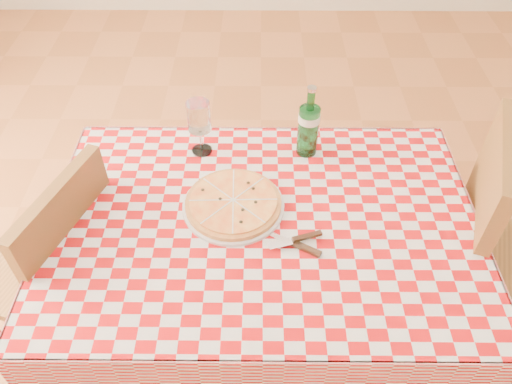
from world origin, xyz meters
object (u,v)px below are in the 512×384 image
at_px(chair_far, 60,264).
at_px(water_bottle, 309,121).
at_px(pizza_plate, 233,203).
at_px(dining_table, 262,241).
at_px(chair_near, 500,248).
at_px(wine_glass, 200,128).

relative_size(chair_far, water_bottle, 3.50).
height_order(pizza_plate, water_bottle, water_bottle).
xyz_separation_m(dining_table, chair_near, (0.80, 0.05, -0.09)).
relative_size(pizza_plate, water_bottle, 1.21).
distance_m(chair_far, pizza_plate, 0.65).
bearing_deg(pizza_plate, dining_table, -30.59).
distance_m(dining_table, chair_near, 0.80).
relative_size(water_bottle, wine_glass, 1.31).
height_order(dining_table, chair_far, chair_far).
distance_m(pizza_plate, wine_glass, 0.30).
bearing_deg(water_bottle, pizza_plate, -132.18).
xyz_separation_m(chair_far, wine_glass, (0.47, 0.31, 0.34)).
xyz_separation_m(dining_table, chair_far, (-0.68, 0.01, -0.14)).
xyz_separation_m(pizza_plate, wine_glass, (-0.12, 0.27, 0.08)).
bearing_deg(pizza_plate, chair_far, -175.39).
bearing_deg(chair_far, pizza_plate, -155.99).
height_order(chair_near, water_bottle, water_bottle).
bearing_deg(wine_glass, chair_far, -146.28).
xyz_separation_m(chair_near, wine_glass, (-1.00, 0.27, 0.29)).
xyz_separation_m(dining_table, wine_glass, (-0.21, 0.32, 0.20)).
height_order(chair_near, chair_far, chair_near).
height_order(pizza_plate, wine_glass, wine_glass).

